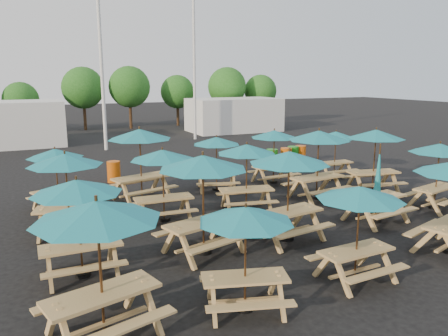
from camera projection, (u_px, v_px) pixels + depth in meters
name	position (u px, v px, depth m)	size (l,w,h in m)	color
ground	(243.00, 208.00, 14.60)	(120.00, 120.00, 0.00)	black
picnic_unit_0	(97.00, 219.00, 7.02)	(2.57, 2.57, 2.42)	#AF854D
picnic_unit_1	(77.00, 193.00, 9.28)	(1.94, 1.94, 2.22)	#AF854D
picnic_unit_2	(65.00, 165.00, 11.80)	(2.49, 2.49, 2.32)	#AF854D
picnic_unit_3	(55.00, 157.00, 14.15)	(2.29, 2.29, 2.06)	#AF854D
picnic_unit_4	(246.00, 221.00, 7.92)	(2.23, 2.23, 2.05)	#AF854D
picnic_unit_5	(203.00, 168.00, 10.49)	(2.68, 2.68, 2.52)	#AF854D
picnic_unit_6	(163.00, 159.00, 12.99)	(2.05, 2.05, 2.23)	#AF854D
picnic_unit_7	(140.00, 139.00, 15.19)	(2.72, 2.72, 2.57)	#AF854D
picnic_unit_8	(360.00, 199.00, 9.12)	(1.93, 1.93, 2.12)	#AF854D
picnic_unit_9	(289.00, 163.00, 11.39)	(2.41, 2.41, 2.46)	#AF854D
picnic_unit_10	(247.00, 153.00, 14.01)	(2.30, 2.30, 2.23)	#AF854D
picnic_unit_11	(216.00, 144.00, 16.60)	(2.28, 2.28, 2.10)	#AF854D
picnic_unit_13	(377.00, 190.00, 13.09)	(2.07, 1.86, 2.40)	#AF854D
picnic_unit_14	(319.00, 140.00, 15.32)	(2.40, 2.40, 2.50)	#AF854D
picnic_unit_15	(274.00, 137.00, 17.71)	(2.02, 2.02, 2.21)	#AF854D
picnic_unit_17	(440.00, 152.00, 14.23)	(2.29, 2.29, 2.22)	#AF854D
picnic_unit_18	(376.00, 138.00, 16.27)	(2.49, 2.49, 2.42)	#AF854D
picnic_unit_19	(336.00, 138.00, 18.78)	(1.83, 1.83, 2.03)	#AF854D
waste_bin_0	(114.00, 172.00, 18.18)	(0.55, 0.55, 0.88)	#C9530B
waste_bin_1	(272.00, 158.00, 21.16)	(0.55, 0.55, 0.88)	#197F17
waste_bin_2	(286.00, 157.00, 21.53)	(0.55, 0.55, 0.88)	#C9530B
waste_bin_3	(293.00, 155.00, 22.01)	(0.55, 0.55, 0.88)	#197F17
waste_bin_4	(300.00, 154.00, 22.24)	(0.55, 0.55, 0.88)	#C9530B
mast_0	(100.00, 46.00, 24.96)	(0.20, 0.20, 12.00)	silver
mast_1	(194.00, 51.00, 29.42)	(0.20, 0.20, 12.00)	silver
event_tent_1	(234.00, 115.00, 34.90)	(7.00, 4.00, 2.60)	silver
tree_2	(21.00, 100.00, 32.42)	(2.59, 2.59, 3.93)	#382314
tree_3	(83.00, 88.00, 35.11)	(3.36, 3.36, 5.09)	#382314
tree_4	(129.00, 87.00, 36.20)	(3.41, 3.41, 5.17)	#382314
tree_5	(177.00, 92.00, 38.45)	(2.94, 2.94, 4.45)	#382314
tree_6	(227.00, 87.00, 38.43)	(3.38, 3.38, 5.13)	#382314
tree_7	(260.00, 91.00, 39.94)	(2.95, 2.95, 4.48)	#382314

